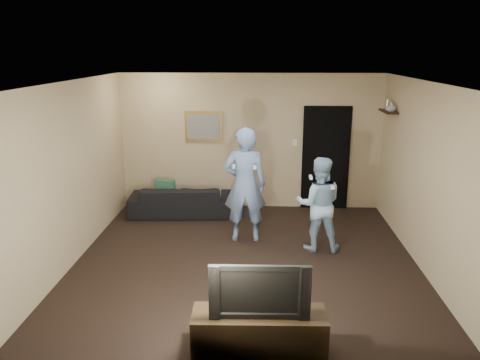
# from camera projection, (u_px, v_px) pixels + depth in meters

# --- Properties ---
(ground) EXTENTS (5.00, 5.00, 0.00)m
(ground) POSITION_uv_depth(u_px,v_px,m) (246.00, 260.00, 6.95)
(ground) COLOR black
(ground) RESTS_ON ground
(ceiling) EXTENTS (5.00, 5.00, 0.04)m
(ceiling) POSITION_uv_depth(u_px,v_px,m) (246.00, 82.00, 6.25)
(ceiling) COLOR silver
(ceiling) RESTS_ON wall_back
(wall_back) EXTENTS (5.00, 0.04, 2.60)m
(wall_back) POSITION_uv_depth(u_px,v_px,m) (251.00, 142.00, 9.01)
(wall_back) COLOR tan
(wall_back) RESTS_ON ground
(wall_front) EXTENTS (5.00, 0.04, 2.60)m
(wall_front) POSITION_uv_depth(u_px,v_px,m) (236.00, 248.00, 4.20)
(wall_front) COLOR tan
(wall_front) RESTS_ON ground
(wall_left) EXTENTS (0.04, 5.00, 2.60)m
(wall_left) POSITION_uv_depth(u_px,v_px,m) (72.00, 173.00, 6.71)
(wall_left) COLOR tan
(wall_left) RESTS_ON ground
(wall_right) EXTENTS (0.04, 5.00, 2.60)m
(wall_right) POSITION_uv_depth(u_px,v_px,m) (426.00, 178.00, 6.49)
(wall_right) COLOR tan
(wall_right) RESTS_ON ground
(sofa) EXTENTS (1.96, 0.86, 0.56)m
(sofa) POSITION_uv_depth(u_px,v_px,m) (182.00, 200.00, 8.80)
(sofa) COLOR black
(sofa) RESTS_ON ground
(throw_pillow) EXTENTS (0.41, 0.24, 0.39)m
(throw_pillow) POSITION_uv_depth(u_px,v_px,m) (165.00, 190.00, 8.76)
(throw_pillow) COLOR #1A4F3C
(throw_pillow) RESTS_ON sofa
(painting_frame) EXTENTS (0.72, 0.05, 0.57)m
(painting_frame) POSITION_uv_depth(u_px,v_px,m) (204.00, 126.00, 8.94)
(painting_frame) COLOR olive
(painting_frame) RESTS_ON wall_back
(painting_canvas) EXTENTS (0.62, 0.01, 0.47)m
(painting_canvas) POSITION_uv_depth(u_px,v_px,m) (203.00, 127.00, 8.92)
(painting_canvas) COLOR slate
(painting_canvas) RESTS_ON painting_frame
(doorway) EXTENTS (0.90, 0.06, 2.00)m
(doorway) POSITION_uv_depth(u_px,v_px,m) (326.00, 158.00, 8.99)
(doorway) COLOR black
(doorway) RESTS_ON ground
(light_switch) EXTENTS (0.08, 0.02, 0.12)m
(light_switch) POSITION_uv_depth(u_px,v_px,m) (295.00, 143.00, 8.94)
(light_switch) COLOR silver
(light_switch) RESTS_ON wall_back
(wall_shelf) EXTENTS (0.20, 0.60, 0.03)m
(wall_shelf) POSITION_uv_depth(u_px,v_px,m) (388.00, 111.00, 8.04)
(wall_shelf) COLOR black
(wall_shelf) RESTS_ON wall_right
(shelf_vase) EXTENTS (0.16, 0.16, 0.16)m
(shelf_vase) POSITION_uv_depth(u_px,v_px,m) (391.00, 107.00, 7.87)
(shelf_vase) COLOR #ACABB0
(shelf_vase) RESTS_ON wall_shelf
(shelf_figurine) EXTENTS (0.06, 0.06, 0.18)m
(shelf_figurine) POSITION_uv_depth(u_px,v_px,m) (388.00, 105.00, 8.10)
(shelf_figurine) COLOR silver
(shelf_figurine) RESTS_ON wall_shelf
(tv_console) EXTENTS (1.35, 0.47, 0.48)m
(tv_console) POSITION_uv_depth(u_px,v_px,m) (259.00, 334.00, 4.71)
(tv_console) COLOR black
(tv_console) RESTS_ON ground
(television) EXTENTS (0.98, 0.16, 0.57)m
(television) POSITION_uv_depth(u_px,v_px,m) (259.00, 288.00, 4.57)
(television) COLOR black
(television) RESTS_ON tv_console
(wii_player_left) EXTENTS (0.70, 0.53, 1.86)m
(wii_player_left) POSITION_uv_depth(u_px,v_px,m) (245.00, 185.00, 7.46)
(wii_player_left) COLOR #6F8EC2
(wii_player_left) RESTS_ON ground
(wii_player_right) EXTENTS (0.73, 0.58, 1.47)m
(wii_player_right) POSITION_uv_depth(u_px,v_px,m) (319.00, 204.00, 7.15)
(wii_player_right) COLOR #9CC3E3
(wii_player_right) RESTS_ON ground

